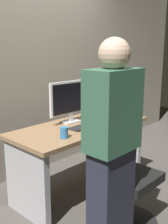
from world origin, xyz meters
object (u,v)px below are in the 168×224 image
Objects in this scene: monitor at (70,99)px; person_at_desk at (112,151)px; cup_near_keyboard at (64,133)px; book_stack at (98,110)px; keyboard at (87,126)px; mouse at (105,119)px; office_chair at (125,178)px; desk at (81,145)px.

person_at_desk is at bearing -118.24° from monitor.
cup_near_keyboard is 0.96m from book_stack.
mouse is (0.30, 0.01, 0.01)m from keyboard.
book_stack is (0.89, 0.36, 0.01)m from cup_near_keyboard.
mouse is at bearing 0.97° from keyboard.
monitor is at bearing 91.48° from keyboard.
book_stack is (1.01, 1.00, -0.03)m from person_at_desk.
cup_near_keyboard is (-0.41, -0.34, -0.20)m from monitor.
office_chair is 0.70m from keyboard.
desk is 0.95× the size of person_at_desk.
person_at_desk is 1.13m from monitor.
desk is at bearing 78.02° from office_chair.
office_chair reaches higher than mouse.
keyboard is 0.54m from book_stack.
mouse is at bearing 41.84° from person_at_desk.
person_at_desk is 3.81× the size of keyboard.
office_chair is at bearing -62.21° from cup_near_keyboard.
book_stack reaches higher than keyboard.
monitor is at bearing -178.07° from book_stack.
mouse is 0.73m from cup_near_keyboard.
desk is 0.58m from book_stack.
desk is 0.51m from monitor.
mouse is 0.46× the size of book_stack.
person_at_desk is 0.65m from cup_near_keyboard.
monitor is 0.52m from book_stack.
person_at_desk is at bearing -159.86° from office_chair.
monitor reaches higher than mouse.
cup_near_keyboard reaches higher than keyboard.
person_at_desk is 15.74× the size of cup_near_keyboard.
keyboard is 0.43m from cup_near_keyboard.
cup_near_keyboard is (-0.42, -0.10, 0.04)m from keyboard.
desk is 14.87× the size of cup_near_keyboard.
desk is 0.40m from mouse.
mouse is (0.45, 0.61, 0.34)m from office_chair.
monitor is at bearing 61.76° from person_at_desk.
monitor reaches higher than cup_near_keyboard.
person_at_desk reaches higher than office_chair.
cup_near_keyboard reaches higher than mouse.
person_at_desk reaches higher than mouse.
book_stack is at bearing 55.71° from mouse.
book_stack is (0.17, 0.25, 0.04)m from mouse.
desk is at bearing 93.86° from keyboard.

